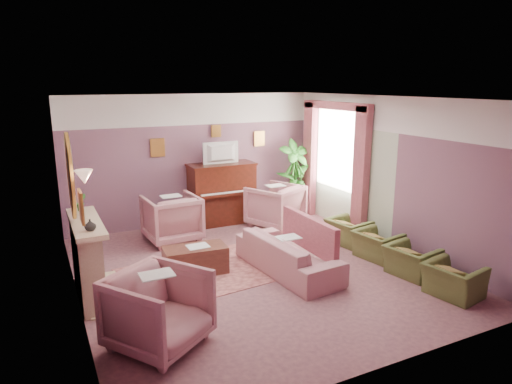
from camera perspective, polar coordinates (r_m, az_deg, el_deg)
name	(u,v)px	position (r m, az deg, el deg)	size (l,w,h in m)	color
floor	(256,270)	(7.69, -0.05, -9.71)	(5.50, 6.00, 0.01)	#84535A
ceiling	(256,98)	(7.06, -0.06, 11.64)	(5.50, 6.00, 0.01)	silver
wall_back	(194,160)	(9.98, -7.71, 4.02)	(5.50, 0.02, 2.80)	#624564
wall_front	(386,248)	(4.85, 15.91, -6.75)	(5.50, 0.02, 2.80)	#624564
wall_left	(70,209)	(6.55, -22.18, -1.95)	(0.02, 6.00, 2.80)	#624564
wall_right	(389,173)	(8.79, 16.26, 2.29)	(0.02, 6.00, 2.80)	#624564
picture_rail_band	(193,109)	(9.85, -7.89, 10.19)	(5.50, 0.01, 0.65)	white
stripe_panel	(344,177)	(9.82, 10.99, 1.80)	(0.01, 3.00, 2.15)	beige
fireplace_surround	(87,261)	(7.01, -20.38, -8.11)	(0.30, 1.40, 1.10)	beige
fireplace_inset	(95,270)	(7.08, -19.47, -9.15)	(0.18, 0.72, 0.68)	black
fire_ember	(99,281)	(7.15, -19.03, -10.44)	(0.06, 0.54, 0.10)	orange
mantel_shelf	(86,223)	(6.83, -20.53, -3.63)	(0.40, 1.55, 0.07)	beige
hearth	(104,293)	(7.24, -18.42, -11.89)	(0.55, 1.50, 0.02)	beige
mirror_frame	(70,176)	(6.66, -22.20, 1.83)	(0.04, 0.72, 1.20)	gold
mirror_glass	(72,176)	(6.67, -21.99, 1.86)	(0.01, 0.60, 1.06)	silver
sconce_shade	(84,177)	(5.61, -20.69, 1.78)	(0.20, 0.20, 0.16)	#D9AA8B
piano	(222,194)	(10.00, -4.27, -0.26)	(1.40, 0.60, 1.30)	#41170D
piano_keyshelf	(228,194)	(9.67, -3.50, -0.31)	(1.30, 0.12, 0.06)	#41170D
piano_keys	(228,193)	(9.66, -3.50, -0.08)	(1.20, 0.08, 0.02)	silver
piano_top	(221,164)	(9.87, -4.34, 3.46)	(1.45, 0.65, 0.04)	#41170D
television	(222,151)	(9.77, -4.26, 5.09)	(0.80, 0.12, 0.48)	black
print_back_left	(158,148)	(9.67, -12.20, 5.45)	(0.30, 0.03, 0.38)	gold
print_back_right	(259,139)	(10.48, 0.40, 6.70)	(0.26, 0.03, 0.34)	gold
print_back_mid	(216,131)	(10.03, -5.02, 7.60)	(0.22, 0.03, 0.26)	gold
print_left_wall	(81,207)	(5.32, -21.02, -1.74)	(0.03, 0.28, 0.36)	gold
window_blind	(337,147)	(9.89, 10.11, 5.60)	(0.03, 1.40, 1.80)	silver
curtain_left	(361,173)	(9.19, 12.99, 2.33)	(0.16, 0.34, 2.60)	#984854
curtain_right	(310,159)	(10.65, 6.75, 4.11)	(0.16, 0.34, 2.60)	#984854
pelmet	(336,106)	(9.76, 9.94, 10.58)	(0.16, 2.20, 0.16)	#984854
mantel_plant	(81,202)	(7.32, -21.03, -1.18)	(0.16, 0.16, 0.28)	#2F8227
mantel_vase	(90,225)	(6.33, -20.02, -3.90)	(0.16, 0.16, 0.16)	white
area_rug	(203,273)	(7.62, -6.61, -9.97)	(2.50, 1.80, 0.01)	#A85C5A
coffee_table	(195,260)	(7.55, -7.59, -8.43)	(1.00, 0.50, 0.45)	#53291F
table_paper	(198,246)	(7.48, -7.28, -6.74)	(0.35, 0.28, 0.01)	silver
sofa	(288,247)	(7.50, 4.02, -6.94)	(0.69, 2.06, 0.83)	#B77C82
sofa_throw	(309,233)	(7.64, 6.65, -5.14)	(0.10, 1.56, 0.57)	#984854
floral_armchair_left	(172,216)	(9.01, -10.50, -2.95)	(0.98, 0.98, 1.02)	#B77C82
floral_armchair_right	(275,204)	(9.75, 2.42, -1.46)	(0.98, 0.98, 1.02)	#B77C82
floral_armchair_front	(159,306)	(5.57, -12.07, -13.79)	(0.98, 0.98, 1.02)	#B77C82
olive_chair_a	(454,275)	(7.28, 23.49, -9.52)	(0.53, 0.75, 0.65)	#505C2C
olive_chair_b	(412,256)	(7.78, 18.90, -7.61)	(0.53, 0.75, 0.65)	#505C2C
olive_chair_c	(377,241)	(8.34, 14.92, -5.90)	(0.53, 0.75, 0.65)	#505C2C
olive_chair_d	(348,228)	(8.93, 11.48, -4.39)	(0.53, 0.75, 0.65)	#505C2C
side_table	(294,200)	(10.72, 4.71, -0.97)	(0.52, 0.52, 0.70)	silver
side_plant_big	(294,178)	(10.60, 4.77, 1.75)	(0.30, 0.30, 0.34)	#2F8227
side_plant_small	(301,180)	(10.59, 5.60, 1.54)	(0.16, 0.16, 0.28)	#2F8227
palm_pot	(294,208)	(10.70, 4.77, -2.00)	(0.34, 0.34, 0.34)	#AD5B3A
palm_plant	(295,171)	(10.50, 4.87, 2.68)	(0.76, 0.76, 1.44)	#2F8227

